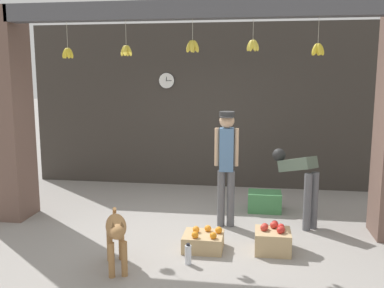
{
  "coord_description": "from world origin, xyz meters",
  "views": [
    {
      "loc": [
        0.9,
        -5.67,
        2.21
      ],
      "look_at": [
        0.0,
        0.39,
        1.2
      ],
      "focal_mm": 40.0,
      "sensor_mm": 36.0,
      "label": 1
    }
  ],
  "objects_px": {
    "worker_stooping": "(299,177)",
    "dog": "(116,231)",
    "shopkeeper": "(226,159)",
    "fruit_crate_apples": "(273,240)",
    "produce_box_green": "(265,201)",
    "wall_clock": "(167,81)",
    "fruit_crate_oranges": "(204,241)",
    "water_bottle": "(188,254)"
  },
  "relations": [
    {
      "from": "dog",
      "to": "worker_stooping",
      "type": "relative_size",
      "value": 0.75
    },
    {
      "from": "dog",
      "to": "fruit_crate_apples",
      "type": "distance_m",
      "value": 1.96
    },
    {
      "from": "shopkeeper",
      "to": "fruit_crate_apples",
      "type": "bearing_deg",
      "value": 125.01
    },
    {
      "from": "dog",
      "to": "shopkeeper",
      "type": "height_order",
      "value": "shopkeeper"
    },
    {
      "from": "fruit_crate_apples",
      "to": "wall_clock",
      "type": "relative_size",
      "value": 1.4
    },
    {
      "from": "fruit_crate_oranges",
      "to": "worker_stooping",
      "type": "bearing_deg",
      "value": 41.13
    },
    {
      "from": "wall_clock",
      "to": "dog",
      "type": "bearing_deg",
      "value": -86.97
    },
    {
      "from": "wall_clock",
      "to": "shopkeeper",
      "type": "bearing_deg",
      "value": -59.02
    },
    {
      "from": "produce_box_green",
      "to": "wall_clock",
      "type": "relative_size",
      "value": 1.69
    },
    {
      "from": "fruit_crate_apples",
      "to": "produce_box_green",
      "type": "distance_m",
      "value": 1.63
    },
    {
      "from": "fruit_crate_oranges",
      "to": "wall_clock",
      "type": "bearing_deg",
      "value": 109.68
    },
    {
      "from": "dog",
      "to": "fruit_crate_apples",
      "type": "xyz_separation_m",
      "value": [
        1.78,
        0.76,
        -0.3
      ]
    },
    {
      "from": "worker_stooping",
      "to": "wall_clock",
      "type": "xyz_separation_m",
      "value": [
        -2.38,
        2.0,
        1.36
      ]
    },
    {
      "from": "dog",
      "to": "wall_clock",
      "type": "bearing_deg",
      "value": 161.4
    },
    {
      "from": "worker_stooping",
      "to": "water_bottle",
      "type": "relative_size",
      "value": 4.25
    },
    {
      "from": "worker_stooping",
      "to": "wall_clock",
      "type": "distance_m",
      "value": 3.39
    },
    {
      "from": "worker_stooping",
      "to": "fruit_crate_apples",
      "type": "relative_size",
      "value": 2.45
    },
    {
      "from": "worker_stooping",
      "to": "produce_box_green",
      "type": "height_order",
      "value": "worker_stooping"
    },
    {
      "from": "worker_stooping",
      "to": "water_bottle",
      "type": "bearing_deg",
      "value": -173.12
    },
    {
      "from": "produce_box_green",
      "to": "worker_stooping",
      "type": "bearing_deg",
      "value": -50.15
    },
    {
      "from": "fruit_crate_apples",
      "to": "water_bottle",
      "type": "relative_size",
      "value": 1.73
    },
    {
      "from": "worker_stooping",
      "to": "fruit_crate_apples",
      "type": "bearing_deg",
      "value": -152.3
    },
    {
      "from": "fruit_crate_apples",
      "to": "produce_box_green",
      "type": "xyz_separation_m",
      "value": [
        -0.07,
        1.63,
        0.0
      ]
    },
    {
      "from": "produce_box_green",
      "to": "water_bottle",
      "type": "height_order",
      "value": "produce_box_green"
    },
    {
      "from": "fruit_crate_oranges",
      "to": "produce_box_green",
      "type": "relative_size",
      "value": 0.94
    },
    {
      "from": "shopkeeper",
      "to": "wall_clock",
      "type": "height_order",
      "value": "wall_clock"
    },
    {
      "from": "produce_box_green",
      "to": "wall_clock",
      "type": "distance_m",
      "value": 3.06
    },
    {
      "from": "dog",
      "to": "wall_clock",
      "type": "relative_size",
      "value": 2.6
    },
    {
      "from": "fruit_crate_apples",
      "to": "produce_box_green",
      "type": "bearing_deg",
      "value": 92.54
    },
    {
      "from": "worker_stooping",
      "to": "dog",
      "type": "bearing_deg",
      "value": 178.48
    },
    {
      "from": "shopkeeper",
      "to": "water_bottle",
      "type": "bearing_deg",
      "value": 72.87
    },
    {
      "from": "dog",
      "to": "shopkeeper",
      "type": "distance_m",
      "value": 2.03
    },
    {
      "from": "fruit_crate_oranges",
      "to": "fruit_crate_apples",
      "type": "height_order",
      "value": "fruit_crate_apples"
    },
    {
      "from": "fruit_crate_oranges",
      "to": "produce_box_green",
      "type": "bearing_deg",
      "value": 64.74
    },
    {
      "from": "water_bottle",
      "to": "produce_box_green",
      "type": "bearing_deg",
      "value": 66.63
    },
    {
      "from": "shopkeeper",
      "to": "fruit_crate_apples",
      "type": "relative_size",
      "value": 3.82
    },
    {
      "from": "dog",
      "to": "fruit_crate_oranges",
      "type": "xyz_separation_m",
      "value": [
        0.91,
        0.7,
        -0.34
      ]
    },
    {
      "from": "dog",
      "to": "fruit_crate_apples",
      "type": "bearing_deg",
      "value": 91.51
    },
    {
      "from": "produce_box_green",
      "to": "water_bottle",
      "type": "bearing_deg",
      "value": -113.37
    },
    {
      "from": "worker_stooping",
      "to": "produce_box_green",
      "type": "distance_m",
      "value": 0.93
    },
    {
      "from": "dog",
      "to": "wall_clock",
      "type": "distance_m",
      "value": 4.14
    },
    {
      "from": "shopkeeper",
      "to": "worker_stooping",
      "type": "xyz_separation_m",
      "value": [
        1.05,
        0.22,
        -0.28
      ]
    }
  ]
}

